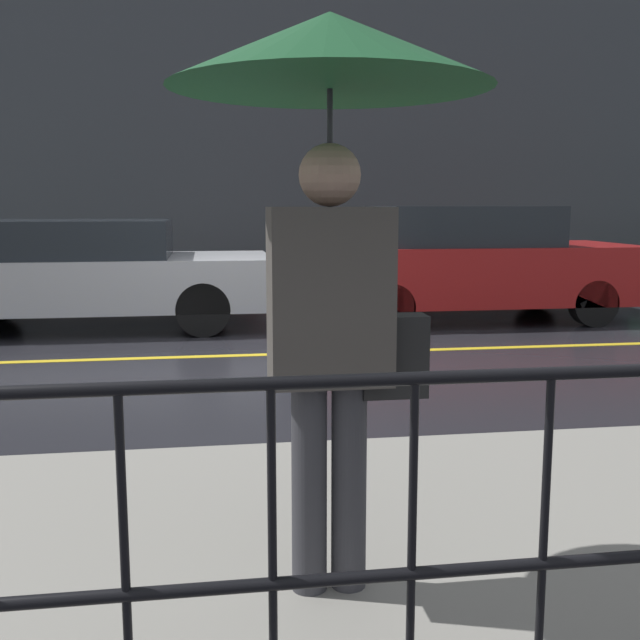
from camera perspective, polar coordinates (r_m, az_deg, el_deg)
The scene contains 9 objects.
ground_plane at distance 7.85m, azimuth -5.96°, elevation -2.71°, with size 80.00×80.00×0.00m, color black.
sidewalk_near at distance 3.34m, azimuth -1.95°, elevation -17.81°, with size 28.00×2.77×0.13m.
sidewalk_far at distance 12.13m, azimuth -6.93°, elevation 1.66°, with size 28.00×2.00×0.13m.
lane_marking at distance 7.85m, azimuth -5.96°, elevation -2.68°, with size 25.20×0.12×0.01m.
building_storefront at distance 13.31m, azimuth -7.36°, elevation 16.43°, with size 28.00×0.30×6.69m.
railing_foreground at distance 2.03m, azimuth 1.79°, elevation -14.38°, with size 12.00×0.04×1.00m.
pedestrian at distance 2.65m, azimuth 0.86°, elevation 14.22°, with size 1.12×1.12×2.07m.
car_silver at distance 9.93m, azimuth -17.29°, elevation 3.50°, with size 4.50×1.91×1.37m.
car_red at distance 10.42m, azimuth 11.25°, elevation 4.32°, with size 4.34×1.93×1.54m.
Camera 1 is at (-0.34, -7.69, 1.56)m, focal length 42.00 mm.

